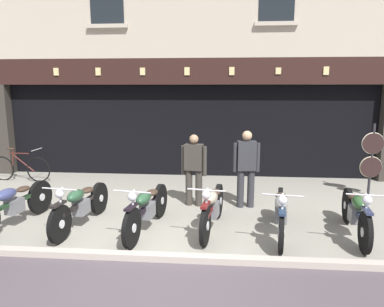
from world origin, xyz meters
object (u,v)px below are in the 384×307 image
object	(u,v)px
motorcycle_center_left	(147,208)
motorcycle_center_right	(281,212)
tyre_sign_pole	(372,156)
salesman_left	(194,167)
motorcycle_far_left	(14,204)
motorcycle_center	(212,207)
advert_board_near	(104,113)
motorcycle_left	(81,205)
motorcycle_right	(356,212)
advert_board_far	(68,116)
leaning_bicycle	(20,168)
shopkeeper_center	(246,165)

from	to	relation	value
motorcycle_center_left	motorcycle_center_right	bearing A→B (deg)	-171.12
tyre_sign_pole	salesman_left	bearing A→B (deg)	-165.53
motorcycle_far_left	motorcycle_center	size ratio (longest dim) A/B	1.07
motorcycle_center_left	motorcycle_center	xyz separation A→B (m)	(1.15, 0.13, 0.00)
advert_board_near	motorcycle_left	bearing A→B (deg)	-78.14
motorcycle_right	advert_board_near	xyz separation A→B (m)	(-5.73, 4.18, 1.36)
advert_board_near	motorcycle_center_right	bearing A→B (deg)	-43.58
motorcycle_far_left	advert_board_far	distance (m)	4.49
advert_board_near	leaning_bicycle	bearing A→B (deg)	-151.71
motorcycle_left	leaning_bicycle	xyz separation A→B (m)	(-2.94, 3.05, -0.06)
motorcycle_center_right	tyre_sign_pole	world-z (taller)	tyre_sign_pole
salesman_left	advert_board_near	xyz separation A→B (m)	(-2.84, 2.77, 0.94)
motorcycle_center	motorcycle_center_right	xyz separation A→B (m)	(1.18, -0.12, -0.01)
tyre_sign_pole	motorcycle_center	bearing A→B (deg)	-146.61
leaning_bicycle	tyre_sign_pole	bearing A→B (deg)	89.47
motorcycle_far_left	motorcycle_left	bearing A→B (deg)	-166.72
motorcycle_center_right	advert_board_near	xyz separation A→B (m)	(-4.45, 4.24, 1.36)
motorcycle_far_left	motorcycle_center	xyz separation A→B (m)	(3.63, 0.13, -0.00)
motorcycle_right	leaning_bicycle	xyz separation A→B (m)	(-7.79, 3.07, -0.06)
motorcycle_right	salesman_left	bearing A→B (deg)	-18.56
motorcycle_center_right	shopkeeper_center	distance (m)	1.61
motorcycle_left	motorcycle_center_left	distance (m)	1.25
motorcycle_center	advert_board_far	xyz separation A→B (m)	(-4.37, 4.11, 1.26)
shopkeeper_center	leaning_bicycle	size ratio (longest dim) A/B	0.94
motorcycle_left	tyre_sign_pole	distance (m)	6.53
salesman_left	shopkeeper_center	world-z (taller)	shopkeeper_center
motorcycle_left	shopkeeper_center	xyz separation A→B (m)	(3.07, 1.37, 0.49)
motorcycle_left	tyre_sign_pole	size ratio (longest dim) A/B	1.20
motorcycle_far_left	leaning_bicycle	size ratio (longest dim) A/B	1.20
salesman_left	tyre_sign_pole	world-z (taller)	tyre_sign_pole
motorcycle_center_left	advert_board_far	distance (m)	5.47
motorcycle_center_right	leaning_bicycle	size ratio (longest dim) A/B	1.16
motorcycle_center_right	tyre_sign_pole	size ratio (longest dim) A/B	1.18
motorcycle_far_left	salesman_left	size ratio (longest dim) A/B	1.35
motorcycle_center_left	motorcycle_center_right	xyz separation A→B (m)	(2.33, 0.01, -0.00)
motorcycle_center	shopkeeper_center	distance (m)	1.56
motorcycle_left	motorcycle_center_right	distance (m)	3.58
shopkeeper_center	leaning_bicycle	xyz separation A→B (m)	(-6.01, 1.68, -0.54)
motorcycle_left	motorcycle_right	world-z (taller)	motorcycle_right
motorcycle_far_left	shopkeeper_center	distance (m)	4.56
motorcycle_center	motorcycle_far_left	bearing A→B (deg)	10.85
motorcycle_left	tyre_sign_pole	world-z (taller)	tyre_sign_pole
motorcycle_center	tyre_sign_pole	world-z (taller)	tyre_sign_pole
motorcycle_left	advert_board_far	size ratio (longest dim) A/B	2.21
motorcycle_far_left	motorcycle_center_left	xyz separation A→B (m)	(2.47, 0.00, -0.01)
motorcycle_center_left	advert_board_near	world-z (taller)	advert_board_near
tyre_sign_pole	motorcycle_center_left	bearing A→B (deg)	-152.20
motorcycle_right	salesman_left	world-z (taller)	salesman_left
shopkeeper_center	salesman_left	bearing A→B (deg)	-6.33
motorcycle_right	shopkeeper_center	size ratio (longest dim) A/B	1.19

